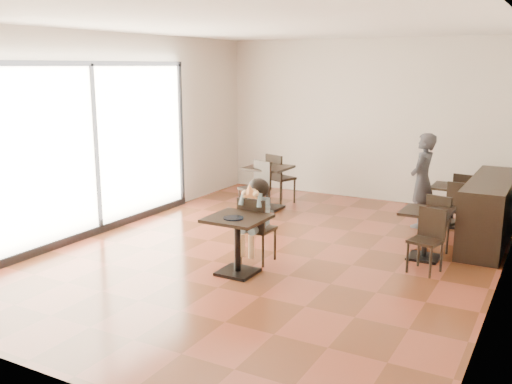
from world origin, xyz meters
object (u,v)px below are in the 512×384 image
Objects in this scene: cafe_table_mid at (425,235)px; chair_back_a at (466,196)px; child at (258,221)px; chair_left_b at (254,189)px; chair_back_b at (454,210)px; child_table at (237,245)px; chair_mid_a at (442,222)px; cafe_table_left at (268,188)px; chair_mid_b at (425,242)px; adult_patron at (422,181)px; child_chair at (258,229)px; cafe_table_back at (451,206)px; chair_left_a at (281,178)px.

cafe_table_mid is 2.49m from chair_back_a.
child reaches higher than chair_back_a.
chair_left_b is 1.18× the size of chair_back_b.
child_table is 0.92× the size of chair_mid_a.
cafe_table_left reaches higher than cafe_table_mid.
chair_left_b is at bearing -165.13° from chair_back_b.
chair_mid_b reaches higher than cafe_table_left.
chair_back_a reaches higher than cafe_table_mid.
child_table is 0.92× the size of chair_back_b.
child is 1.39× the size of chair_mid_b.
child reaches higher than chair_back_b.
adult_patron is at bearing 62.82° from chair_back_a.
child_chair is 1.10× the size of chair_mid_a.
child is (0.00, 0.55, 0.20)m from child_table.
chair_left_b reaches higher than chair_back_b.
cafe_table_back is 0.57m from chair_back_b.
cafe_table_mid is at bearing 41.68° from child_table.
chair_back_a is (0.59, 0.85, -0.38)m from adult_patron.
chair_mid_a is 0.86× the size of chair_left_b.
adult_patron is at bearing -49.63° from chair_mid_a.
chair_mid_a is (0.12, 0.55, 0.07)m from cafe_table_mid.
child reaches higher than chair_left_b.
chair_mid_b reaches higher than cafe_table_mid.
chair_mid_a is 3.41m from chair_left_b.
cafe_table_mid is 1.39m from chair_back_b.
cafe_table_mid is 3.59m from cafe_table_left.
cafe_table_left is 0.56m from chair_left_b.
cafe_table_mid is 3.85m from chair_left_a.
chair_mid_a is at bearing 77.37° from cafe_table_mid.
chair_mid_b is at bearing -3.31° from chair_left_b.
adult_patron reaches higher than chair_left_b.
adult_patron is at bearing 3.02° from cafe_table_left.
child_chair is at bearing 67.35° from chair_back_a.
child_chair is 1.34× the size of cafe_table_back.
cafe_table_left is 3.41m from chair_back_b.
cafe_table_back is 0.82× the size of chair_mid_a.
child_chair is at bearing -65.17° from cafe_table_left.
chair_mid_b is 1.01× the size of chair_back_b.
child_chair is 1.33× the size of cafe_table_mid.
child reaches higher than child_chair.
chair_left_b reaches higher than chair_back_a.
adult_patron is 2.29m from chair_mid_b.
child reaches higher than cafe_table_back.
child is 2.78m from chair_mid_a.
adult_patron is 0.70m from cafe_table_back.
chair_left_b reaches higher than chair_mid_b.
cafe_table_back is at bearing -72.19° from chair_mid_a.
adult_patron is 1.75m from cafe_table_mid.
chair_mid_b is (0.00, -1.10, 0.00)m from chair_mid_a.
chair_mid_b is 3.03m from chair_back_a.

